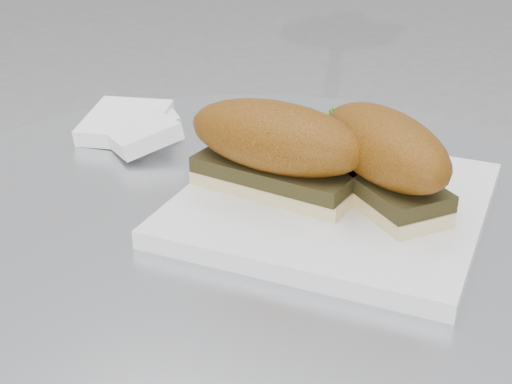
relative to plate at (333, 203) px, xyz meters
The scene contains 5 objects.
plate is the anchor object (origin of this frame).
sandwich_left 0.07m from the plate, 160.09° to the right, with size 0.17×0.08×0.08m.
sandwich_right 0.06m from the plate, 14.92° to the left, with size 0.17×0.15×0.08m.
salad 0.09m from the plate, 106.60° to the left, with size 0.11×0.11×0.05m, color #51812A, non-canonical shape.
napkin 0.26m from the plate, behind, with size 0.11×0.11×0.02m, color white, non-canonical shape.
Camera 1 is at (0.28, -0.46, 1.03)m, focal length 50.00 mm.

